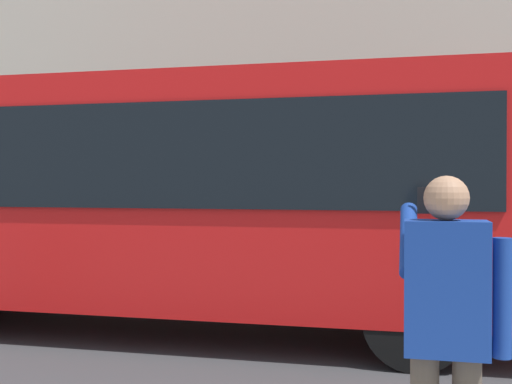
{
  "coord_description": "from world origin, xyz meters",
  "views": [
    {
      "loc": [
        -1.19,
        7.77,
        1.81
      ],
      "look_at": [
        0.67,
        0.09,
        1.7
      ],
      "focal_mm": 44.8,
      "sensor_mm": 36.0,
      "label": 1
    }
  ],
  "objects": [
    {
      "name": "ground_plane",
      "position": [
        0.0,
        0.0,
        0.0
      ],
      "size": [
        60.0,
        60.0,
        0.0
      ],
      "primitive_type": "plane",
      "color": "#38383A"
    },
    {
      "name": "red_bus",
      "position": [
        1.79,
        0.35,
        1.68
      ],
      "size": [
        9.05,
        2.54,
        3.08
      ],
      "color": "red",
      "rests_on": "ground_plane"
    },
    {
      "name": "pedestrian_photographer",
      "position": [
        -1.36,
        4.5,
        1.14
      ],
      "size": [
        0.53,
        0.52,
        1.7
      ],
      "color": "#4C4238",
      "rests_on": "sidewalk_curb"
    }
  ]
}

